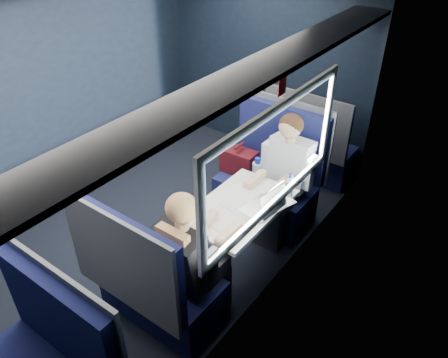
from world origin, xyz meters
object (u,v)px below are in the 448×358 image
Objects in this scene: woman at (189,256)px; bottle_small at (290,184)px; seat_bay_near at (268,181)px; seat_bay_far at (153,284)px; table at (236,212)px; man at (284,173)px; cup at (289,192)px; laptop at (267,205)px; seat_row_front at (310,147)px.

woman is 1.15m from bottle_small.
seat_bay_near is 1.00× the size of seat_bay_far.
seat_bay_near is 6.43× the size of bottle_small.
seat_bay_far is (-0.18, -0.87, -0.25)m from table.
man and woman have the same top height.
cup is (0.23, 1.08, 0.05)m from woman.
seat_bay_far reaches higher than table.
laptop is (0.25, 0.07, 0.14)m from table.
cup is at bearing -66.30° from bottle_small.
seat_bay_near is 1.09× the size of seat_row_front.
man reaches higher than bottle_small.
laptop is at bearing 16.67° from table.
seat_bay_near is 1.63m from woman.
seat_bay_far is 15.55× the size of cup.
woman is 16.31× the size of cup.
man is at bearing 126.80° from bottle_small.
woman is at bearing -80.30° from seat_bay_near.
seat_bay_far reaches higher than bottle_small.
seat_bay_far is at bearing -146.18° from woman.
laptop is at bearing -99.06° from cup.
woman is at bearing 33.82° from seat_bay_far.
seat_row_front reaches higher than cup.
table is at bearing 95.45° from woman.
woman is at bearing -84.30° from seat_row_front.
table is 0.30m from laptop.
table is 12.34× the size of cup.
cup is (0.02, -0.05, -0.05)m from bottle_small.
cup is (0.50, -0.50, 0.36)m from seat_bay_near.
seat_bay_far is at bearing -101.78° from table.
seat_bay_near is at bearing 147.66° from man.
seat_bay_far is at bearing -111.07° from cup.
seat_row_front is 0.88× the size of woman.
seat_row_front is at bearing 108.43° from bottle_small.
table is at bearing -76.93° from seat_bay_near.
seat_bay_near is 0.95× the size of woman.
table is at bearing -128.72° from cup.
table is 0.70m from man.
seat_row_front is at bearing 95.80° from table.
bottle_small is at bearing 113.70° from cup.
seat_bay_near is 0.99m from laptop.
seat_row_front is 14.31× the size of cup.
seat_bay_far is 0.43m from woman.
cup is (0.23, -0.33, 0.06)m from man.
laptop is at bearing 76.85° from woman.
seat_row_front is 1.55m from cup.
cup is (0.48, 1.25, 0.37)m from seat_bay_far.
woman is (0.00, -1.41, 0.01)m from man.
seat_bay_near is (-0.20, 0.87, -0.24)m from table.
table is 0.92m from seat_bay_near.
seat_bay_near is 0.93m from seat_row_front.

